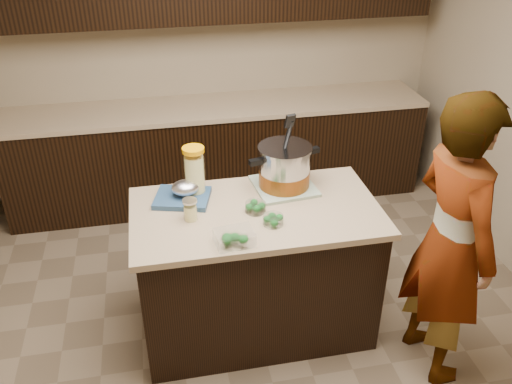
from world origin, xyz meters
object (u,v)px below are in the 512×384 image
stock_pot (284,169)px  person (451,243)px  lemonade_pitcher (195,174)px  island (256,270)px

stock_pot → person: (0.76, -0.71, -0.16)m
stock_pot → person: person is taller
stock_pot → lemonade_pitcher: (-0.55, 0.01, 0.02)m
island → stock_pot: (0.22, 0.22, 0.58)m
island → lemonade_pitcher: bearing=144.5°
island → stock_pot: stock_pot is taller
person → lemonade_pitcher: bearing=54.6°
lemonade_pitcher → island: bearing=-35.5°
stock_pot → person: size_ratio=0.27×
island → lemonade_pitcher: (-0.33, 0.23, 0.60)m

